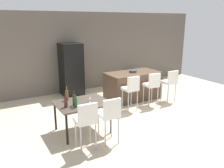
# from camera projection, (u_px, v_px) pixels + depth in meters

# --- Properties ---
(ground_plane) EXTENTS (10.00, 10.00, 0.00)m
(ground_plane) POSITION_uv_depth(u_px,v_px,m) (128.00, 110.00, 6.94)
(ground_plane) COLOR beige
(back_wall) EXTENTS (10.00, 0.12, 2.90)m
(back_wall) POSITION_uv_depth(u_px,v_px,m) (89.00, 51.00, 8.80)
(back_wall) COLOR #665B51
(back_wall) RESTS_ON ground_plane
(kitchen_island) EXTENTS (1.81, 0.94, 0.92)m
(kitchen_island) POSITION_uv_depth(u_px,v_px,m) (133.00, 86.00, 7.83)
(kitchen_island) COLOR #4C3828
(kitchen_island) RESTS_ON ground_plane
(bar_chair_left) EXTENTS (0.40, 0.40, 1.05)m
(bar_chair_left) POSITION_uv_depth(u_px,v_px,m) (131.00, 88.00, 6.73)
(bar_chair_left) COLOR white
(bar_chair_left) RESTS_ON ground_plane
(bar_chair_middle) EXTENTS (0.43, 0.43, 1.05)m
(bar_chair_middle) POSITION_uv_depth(u_px,v_px,m) (152.00, 84.00, 7.11)
(bar_chair_middle) COLOR white
(bar_chair_middle) RESTS_ON ground_plane
(bar_chair_right) EXTENTS (0.41, 0.41, 1.05)m
(bar_chair_right) POSITION_uv_depth(u_px,v_px,m) (170.00, 81.00, 7.48)
(bar_chair_right) COLOR white
(bar_chair_right) RESTS_ON ground_plane
(dining_table) EXTENTS (1.21, 0.94, 0.74)m
(dining_table) POSITION_uv_depth(u_px,v_px,m) (82.00, 105.00, 5.44)
(dining_table) COLOR #4C4238
(dining_table) RESTS_ON ground_plane
(dining_chair_near) EXTENTS (0.42, 0.42, 1.05)m
(dining_chair_near) POSITION_uv_depth(u_px,v_px,m) (86.00, 119.00, 4.60)
(dining_chair_near) COLOR white
(dining_chair_near) RESTS_ON ground_plane
(dining_chair_far) EXTENTS (0.41, 0.41, 1.05)m
(dining_chair_far) POSITION_uv_depth(u_px,v_px,m) (110.00, 114.00, 4.87)
(dining_chair_far) COLOR white
(dining_chair_far) RESTS_ON ground_plane
(wine_bottle_left) EXTENTS (0.08, 0.08, 0.30)m
(wine_bottle_left) POSITION_uv_depth(u_px,v_px,m) (75.00, 102.00, 5.08)
(wine_bottle_left) COLOR #194723
(wine_bottle_left) RESTS_ON dining_table
(wine_bottle_right) EXTENTS (0.08, 0.08, 0.35)m
(wine_bottle_right) POSITION_uv_depth(u_px,v_px,m) (67.00, 95.00, 5.52)
(wine_bottle_right) COLOR brown
(wine_bottle_right) RESTS_ON dining_table
(wine_bottle_end) EXTENTS (0.07, 0.07, 0.34)m
(wine_bottle_end) POSITION_uv_depth(u_px,v_px,m) (74.00, 100.00, 5.18)
(wine_bottle_end) COLOR #471E19
(wine_bottle_end) RESTS_ON dining_table
(wine_bottle_corner) EXTENTS (0.08, 0.08, 0.31)m
(wine_bottle_corner) POSITION_uv_depth(u_px,v_px,m) (66.00, 102.00, 5.07)
(wine_bottle_corner) COLOR #471E19
(wine_bottle_corner) RESTS_ON dining_table
(wine_glass_middle) EXTENTS (0.07, 0.07, 0.17)m
(wine_glass_middle) POSITION_uv_depth(u_px,v_px,m) (90.00, 97.00, 5.37)
(wine_glass_middle) COLOR silver
(wine_glass_middle) RESTS_ON dining_table
(refrigerator) EXTENTS (0.72, 0.68, 1.84)m
(refrigerator) POSITION_uv_depth(u_px,v_px,m) (71.00, 70.00, 8.13)
(refrigerator) COLOR black
(refrigerator) RESTS_ON ground_plane
(fruit_bowl) EXTENTS (0.25, 0.25, 0.07)m
(fruit_bowl) POSITION_uv_depth(u_px,v_px,m) (133.00, 71.00, 7.69)
(fruit_bowl) COLOR #333338
(fruit_bowl) RESTS_ON kitchen_island
(potted_plant) EXTENTS (0.39, 0.39, 0.59)m
(potted_plant) POSITION_uv_depth(u_px,v_px,m) (136.00, 76.00, 9.65)
(potted_plant) COLOR #996B4C
(potted_plant) RESTS_ON ground_plane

